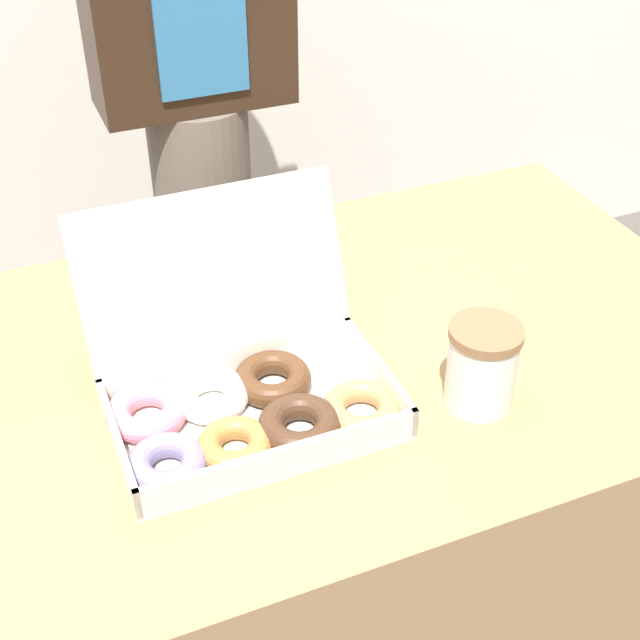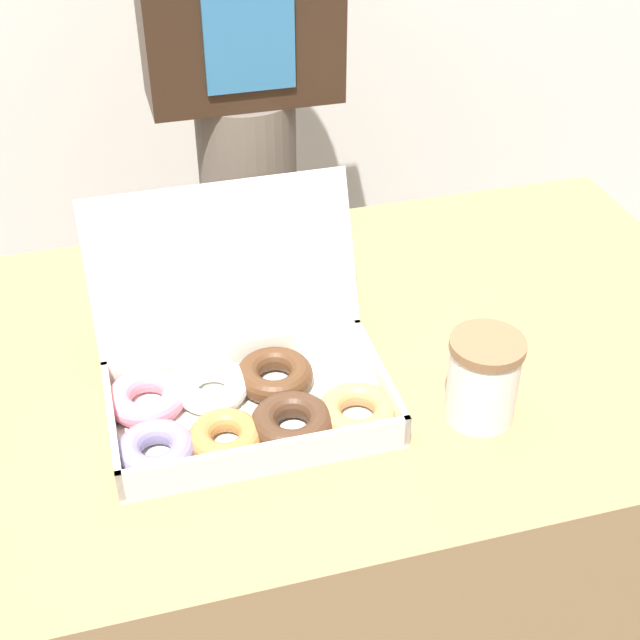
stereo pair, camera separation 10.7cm
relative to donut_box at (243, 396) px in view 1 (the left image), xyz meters
The scene contains 4 objects.
table 0.44m from the donut_box, 32.77° to the left, with size 1.20×0.74×0.74m.
donut_box is the anchor object (origin of this frame).
coffee_cup 0.30m from the donut_box, 16.62° to the right, with size 0.09×0.09×0.12m.
person_customer 0.77m from the donut_box, 77.93° to the left, with size 0.35×0.21×1.63m.
Camera 1 is at (-0.38, -0.90, 1.51)m, focal length 50.00 mm.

